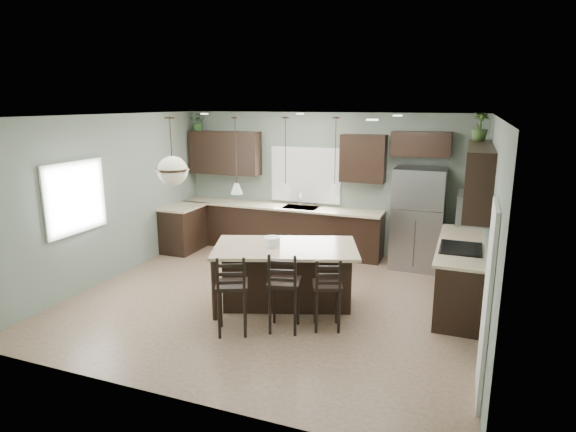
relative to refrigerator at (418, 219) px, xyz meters
The scene contains 32 objects.
ground 3.15m from the refrigerator, 129.06° to the right, with size 6.00×6.00×0.00m, color #9E8466.
pantry_door 4.04m from the refrigerator, 74.51° to the right, with size 0.04×0.82×2.04m, color white.
window_back 2.41m from the refrigerator, behind, with size 1.35×0.02×1.00m, color white.
window_left 5.84m from the refrigerator, 147.27° to the right, with size 0.02×1.10×1.00m, color white.
left_return_cabs 4.67m from the refrigerator, behind, with size 0.60×0.90×0.90m, color black.
left_return_countertop 4.62m from the refrigerator, behind, with size 0.66×0.96×0.04m, color beige.
back_lower_cabs 2.79m from the refrigerator, behind, with size 4.20×0.60×0.90m, color black.
back_countertop 2.75m from the refrigerator, behind, with size 4.20×0.66×0.04m, color beige.
sink_inset 2.30m from the refrigerator, behind, with size 0.70×0.45×0.01m, color gray.
faucet 2.30m from the refrigerator, behind, with size 0.02×0.02×0.28m, color silver.
back_upper_left 4.18m from the refrigerator, behind, with size 1.55×0.34×0.90m, color black.
back_upper_right 1.52m from the refrigerator, 167.58° to the left, with size 0.85×0.34×0.90m, color black.
fridge_header 1.35m from the refrigerator, 101.09° to the left, with size 1.05×0.34×0.45m, color black.
right_lower_cabs 1.74m from the refrigerator, 61.26° to the right, with size 0.60×2.35×0.90m, color black.
right_countertop 1.66m from the refrigerator, 61.86° to the right, with size 0.66×2.35×0.04m, color beige.
cooktop 1.91m from the refrigerator, 65.76° to the right, with size 0.58×0.75×0.02m, color black.
wall_oven_front 1.87m from the refrigerator, 74.03° to the right, with size 0.01×0.72×0.60m, color gray.
right_upper_cabs 2.02m from the refrigerator, 57.49° to the right, with size 0.34×2.35×0.90m, color black.
microwave 2.05m from the refrigerator, 63.08° to the right, with size 0.40×0.75×0.40m, color gray.
refrigerator is the anchor object (origin of this frame).
kitchen_island 3.00m from the refrigerator, 123.36° to the right, with size 2.09×1.18×0.92m, color black.
serving_dish 3.13m from the refrigerator, 125.58° to the right, with size 0.24×0.24×0.14m, color white.
bar_stool_left 4.08m from the refrigerator, 118.91° to the right, with size 0.41×0.41×1.10m, color black.
bar_stool_center 3.53m from the refrigerator, 112.74° to the right, with size 0.41×0.41×1.11m, color black.
bar_stool_right 3.14m from the refrigerator, 105.59° to the right, with size 0.38×0.38×1.02m, color black.
pendant_left 3.79m from the refrigerator, 130.23° to the right, with size 0.17×0.17×1.10m, color silver, non-canonical shape.
pendant_center 3.25m from the refrigerator, 123.36° to the right, with size 0.17×0.17×1.10m, color silver, non-canonical shape.
pendant_right 2.78m from the refrigerator, 113.37° to the right, with size 0.17×0.17×1.10m, color silver, non-canonical shape.
chandelier 4.60m from the refrigerator, 134.59° to the right, with size 0.46×0.46×0.96m, color #F1E6C5, non-canonical shape.
plant_back_left 4.94m from the refrigerator, behind, with size 0.33×0.29×0.37m, color #275023.
plant_right_wall 2.03m from the refrigerator, 35.94° to the right, with size 0.25×0.25×0.44m, color #385525.
room_shell 3.11m from the refrigerator, 129.06° to the right, with size 6.00×6.00×6.00m.
Camera 1 is at (2.70, -6.46, 2.98)m, focal length 30.00 mm.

